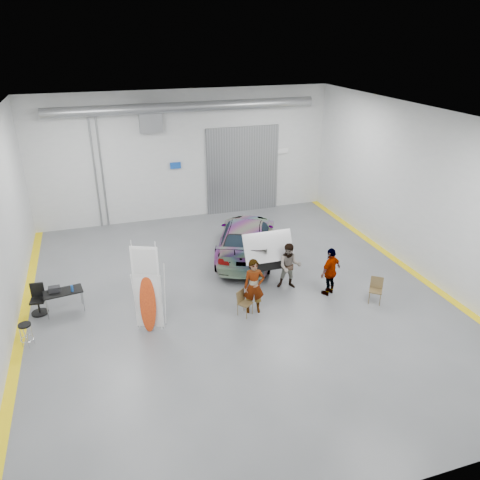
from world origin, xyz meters
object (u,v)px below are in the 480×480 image
object	(u,v)px
person_b	(289,266)
work_table	(61,291)
folding_chair_far	(375,295)
office_chair	(38,301)
sedan_car	(246,238)
folding_chair_near	(245,308)
shop_stool	(27,335)
surfboard_display	(151,296)
person_a	(254,286)
person_c	(331,271)

from	to	relation	value
person_b	work_table	distance (m)	7.61
folding_chair_far	person_b	bearing A→B (deg)	178.79
folding_chair_far	office_chair	bearing A→B (deg)	-158.12
sedan_car	folding_chair_near	xyz separation A→B (m)	(-1.42, -4.15, -0.50)
folding_chair_near	shop_stool	xyz separation A→B (m)	(-6.48, 0.38, 0.10)
work_table	shop_stool	bearing A→B (deg)	-120.55
person_b	sedan_car	bearing A→B (deg)	121.06
sedan_car	shop_stool	distance (m)	8.76
surfboard_display	work_table	size ratio (longest dim) A/B	2.34
sedan_car	person_a	size ratio (longest dim) A/B	2.85
shop_stool	work_table	xyz separation A→B (m)	(0.94, 1.59, 0.38)
sedan_car	surfboard_display	xyz separation A→B (m)	(-4.34, -4.07, 0.43)
person_c	office_chair	xyz separation A→B (m)	(-9.46, 1.77, -0.43)
person_a	surfboard_display	bearing A→B (deg)	-168.64
surfboard_display	office_chair	xyz separation A→B (m)	(-3.36, 2.06, -0.76)
person_b	person_c	xyz separation A→B (m)	(1.16, -0.82, 0.02)
office_chair	folding_chair_far	bearing A→B (deg)	-8.33
sedan_car	folding_chair_far	size ratio (longest dim) A/B	6.06
folding_chair_near	sedan_car	bearing A→B (deg)	34.20
office_chair	shop_stool	bearing A→B (deg)	-90.37
person_a	shop_stool	bearing A→B (deg)	-171.42
person_a	office_chair	xyz separation A→B (m)	(-6.61, 2.03, -0.49)
shop_stool	work_table	distance (m)	1.88
folding_chair_near	folding_chair_far	xyz separation A→B (m)	(4.37, -0.61, 0.01)
person_c	office_chair	bearing A→B (deg)	-37.44
person_c	folding_chair_near	world-z (taller)	person_c
folding_chair_near	work_table	xyz separation A→B (m)	(-5.54, 1.96, 0.49)
folding_chair_near	folding_chair_far	bearing A→B (deg)	-44.81
person_c	folding_chair_near	xyz separation A→B (m)	(-3.18, -0.37, -0.61)
surfboard_display	work_table	bearing A→B (deg)	166.81
surfboard_display	shop_stool	size ratio (longest dim) A/B	4.04
surfboard_display	shop_stool	xyz separation A→B (m)	(-3.56, 0.30, -0.83)
person_c	folding_chair_far	distance (m)	1.65
sedan_car	shop_stool	size ratio (longest dim) A/B	7.19
folding_chair_near	shop_stool	distance (m)	6.49
surfboard_display	shop_stool	distance (m)	3.67
shop_stool	work_table	world-z (taller)	work_table
sedan_car	folding_chair_near	world-z (taller)	sedan_car
shop_stool	person_c	bearing A→B (deg)	-0.06
surfboard_display	folding_chair_far	world-z (taller)	surfboard_display
shop_stool	folding_chair_far	bearing A→B (deg)	-5.20
person_b	folding_chair_near	bearing A→B (deg)	-129.99
person_c	work_table	world-z (taller)	person_c
work_table	office_chair	world-z (taller)	office_chair
person_c	folding_chair_near	distance (m)	3.26
work_table	office_chair	size ratio (longest dim) A/B	1.27
person_c	shop_stool	bearing A→B (deg)	-26.93
person_b	folding_chair_near	world-z (taller)	person_b
sedan_car	person_b	bearing A→B (deg)	124.28
person_b	folding_chair_near	xyz separation A→B (m)	(-2.02, -1.19, -0.58)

